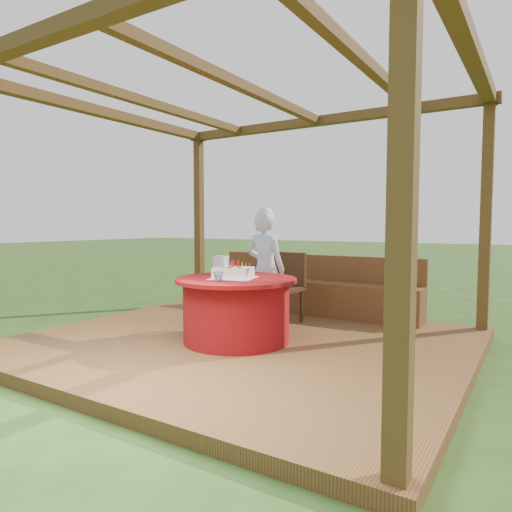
{
  "coord_description": "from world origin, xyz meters",
  "views": [
    {
      "loc": [
        2.68,
        -4.03,
        1.35
      ],
      "look_at": [
        0.0,
        0.25,
        1.0
      ],
      "focal_mm": 32.0,
      "sensor_mm": 36.0,
      "label": 1
    }
  ],
  "objects": [
    {
      "name": "birthday_cake",
      "position": [
        -0.02,
        -0.17,
        0.85
      ],
      "size": [
        0.53,
        0.53,
        0.19
      ],
      "color": "white",
      "rests_on": "table"
    },
    {
      "name": "pergola",
      "position": [
        0.0,
        0.0,
        2.41
      ],
      "size": [
        4.5,
        4.0,
        2.72
      ],
      "color": "brown",
      "rests_on": "deck"
    },
    {
      "name": "elderly_woman",
      "position": [
        -0.11,
        0.63,
        0.84
      ],
      "size": [
        0.51,
        0.34,
        1.43
      ],
      "color": "#A8D1FA",
      "rests_on": "deck"
    },
    {
      "name": "deck",
      "position": [
        0.0,
        0.0,
        0.06
      ],
      "size": [
        4.5,
        4.0,
        0.12
      ],
      "primitive_type": "cube",
      "color": "brown",
      "rests_on": "ground"
    },
    {
      "name": "chair",
      "position": [
        -0.03,
        1.02,
        0.6
      ],
      "size": [
        0.47,
        0.47,
        0.87
      ],
      "color": "#3A2112",
      "rests_on": "deck"
    },
    {
      "name": "drinking_glass",
      "position": [
        -0.0,
        -0.45,
        0.84
      ],
      "size": [
        0.11,
        0.11,
        0.09
      ],
      "primitive_type": "imported",
      "rotation": [
        0.0,
        0.0,
        -0.09
      ],
      "color": "white",
      "rests_on": "table"
    },
    {
      "name": "gift_bag",
      "position": [
        -0.31,
        0.01,
        0.9
      ],
      "size": [
        0.15,
        0.1,
        0.21
      ],
      "primitive_type": "cube",
      "rotation": [
        0.0,
        0.0,
        -0.02
      ],
      "color": "#E594C5",
      "rests_on": "table"
    },
    {
      "name": "bench",
      "position": [
        0.0,
        1.72,
        0.38
      ],
      "size": [
        3.0,
        0.42,
        0.8
      ],
      "color": "brown",
      "rests_on": "deck"
    },
    {
      "name": "table",
      "position": [
        -0.01,
        -0.13,
        0.46
      ],
      "size": [
        1.27,
        1.27,
        0.67
      ],
      "color": "maroon",
      "rests_on": "deck"
    },
    {
      "name": "ground",
      "position": [
        0.0,
        0.0,
        0.0
      ],
      "size": [
        60.0,
        60.0,
        0.0
      ],
      "primitive_type": "plane",
      "color": "#244316",
      "rests_on": "ground"
    }
  ]
}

